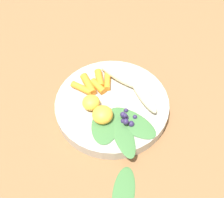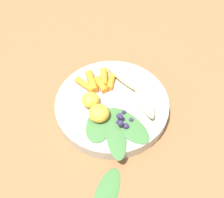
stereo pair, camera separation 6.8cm
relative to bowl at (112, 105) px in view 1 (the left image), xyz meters
name	(u,v)px [view 1 (the left image)]	position (x,y,z in m)	size (l,w,h in m)	color
ground_plane	(112,109)	(0.00, 0.00, -0.02)	(2.40, 2.40, 0.00)	brown
bowl	(112,105)	(0.00, 0.00, 0.00)	(0.28, 0.28, 0.03)	#B2AD9E
banana_peeled_left	(122,76)	(0.03, -0.07, 0.03)	(0.14, 0.03, 0.03)	beige
banana_peeled_right	(142,92)	(-0.04, -0.06, 0.03)	(0.14, 0.03, 0.03)	beige
orange_segment_near	(103,115)	(-0.02, 0.05, 0.03)	(0.05, 0.05, 0.04)	#F4A833
orange_segment_far	(91,103)	(0.03, 0.04, 0.03)	(0.04, 0.04, 0.03)	#F4A833
carrot_front	(107,81)	(0.05, -0.04, 0.02)	(0.02, 0.02, 0.06)	orange
carrot_mid_left	(99,79)	(0.07, -0.03, 0.03)	(0.02, 0.02, 0.05)	orange
carrot_mid_right	(98,86)	(0.05, -0.01, 0.03)	(0.02, 0.02, 0.05)	orange
carrot_rear	(88,84)	(0.08, 0.01, 0.03)	(0.02, 0.02, 0.06)	orange
carrot_small	(82,88)	(0.08, 0.02, 0.02)	(0.02, 0.02, 0.06)	orange
blueberry_pile	(126,118)	(-0.06, 0.02, 0.03)	(0.05, 0.05, 0.03)	#2D234C
kale_leaf_left	(105,125)	(-0.03, 0.06, 0.02)	(0.10, 0.06, 0.01)	#3D7038
kale_leaf_right	(122,132)	(-0.08, 0.05, 0.02)	(0.14, 0.04, 0.01)	#3D7038
kale_leaf_rear	(132,123)	(-0.08, 0.01, 0.02)	(0.12, 0.06, 0.01)	#3D7038
kale_leaf_stray	(124,193)	(-0.16, 0.14, -0.01)	(0.12, 0.05, 0.01)	#3D7038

